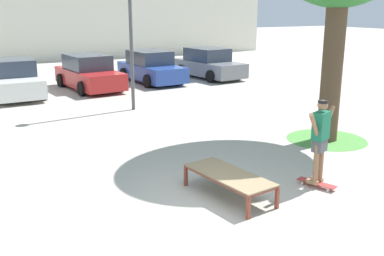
{
  "coord_description": "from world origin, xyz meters",
  "views": [
    {
      "loc": [
        -3.79,
        -6.25,
        3.51
      ],
      "look_at": [
        0.52,
        1.93,
        1.0
      ],
      "focal_mm": 41.79,
      "sensor_mm": 36.0,
      "label": 1
    }
  ],
  "objects": [
    {
      "name": "car_red",
      "position": [
        1.31,
        13.15,
        0.69
      ],
      "size": [
        2.27,
        4.37,
        1.5
      ],
      "color": "red",
      "rests_on": "ground"
    },
    {
      "name": "skate_box",
      "position": [
        0.52,
        0.43,
        0.41
      ],
      "size": [
        1.03,
        1.99,
        0.46
      ],
      "color": "brown",
      "rests_on": "ground"
    },
    {
      "name": "skater",
      "position": [
        2.35,
        -0.0,
        1.07
      ],
      "size": [
        0.96,
        0.42,
        1.69
      ],
      "color": "#8E6647",
      "rests_on": "skateboard"
    },
    {
      "name": "skateboard",
      "position": [
        2.35,
        -0.0,
        0.08
      ],
      "size": [
        0.46,
        0.82,
        0.09
      ],
      "color": "#B23333",
      "rests_on": "ground"
    },
    {
      "name": "grass_patch_near_right",
      "position": [
        4.93,
        2.4,
        0.0
      ],
      "size": [
        2.15,
        2.15,
        0.01
      ],
      "primitive_type": "cylinder",
      "color": "#519342",
      "rests_on": "ground"
    },
    {
      "name": "ground_plane",
      "position": [
        0.0,
        0.0,
        0.0
      ],
      "size": [
        120.0,
        120.0,
        0.0
      ],
      "primitive_type": "plane",
      "color": "#B2AA9E"
    },
    {
      "name": "car_white",
      "position": [
        -1.83,
        12.93,
        0.69
      ],
      "size": [
        2.05,
        4.26,
        1.5
      ],
      "color": "silver",
      "rests_on": "ground"
    },
    {
      "name": "car_grey",
      "position": [
        7.6,
        13.56,
        0.69
      ],
      "size": [
        2.29,
        4.37,
        1.5
      ],
      "color": "slate",
      "rests_on": "ground"
    },
    {
      "name": "car_blue",
      "position": [
        4.46,
        13.62,
        0.69
      ],
      "size": [
        2.17,
        4.32,
        1.5
      ],
      "color": "#28479E",
      "rests_on": "ground"
    }
  ]
}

